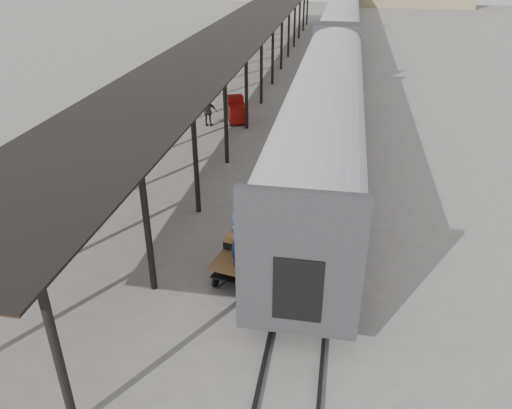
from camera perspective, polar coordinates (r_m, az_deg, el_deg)
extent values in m
plane|color=slate|center=(17.05, -4.93, -5.92)|extent=(160.00, 160.00, 0.00)
cube|color=silver|center=(22.71, 7.92, 10.06)|extent=(3.00, 24.00, 2.90)
cube|color=#28282B|center=(11.94, 4.92, -7.33)|extent=(3.04, 0.22, 3.50)
cube|color=black|center=(22.55, 4.13, 12.52)|extent=(0.04, 22.08, 0.65)
cube|color=black|center=(23.28, 7.65, 6.08)|extent=(2.55, 23.04, 0.50)
cube|color=silver|center=(48.14, 9.63, 19.37)|extent=(3.00, 24.00, 2.90)
cube|color=#28282B|center=(36.40, 9.13, 16.73)|extent=(3.04, 0.22, 3.50)
cube|color=black|center=(48.06, 7.79, 20.57)|extent=(0.04, 22.08, 0.65)
cube|color=black|center=(48.41, 9.47, 17.39)|extent=(2.55, 23.04, 0.50)
cube|color=#28282B|center=(62.12, 9.99, 21.21)|extent=(3.04, 0.22, 3.50)
cube|color=black|center=(74.14, 10.07, 20.92)|extent=(2.55, 23.04, 0.50)
cube|color=black|center=(15.16, 1.42, -0.94)|extent=(0.50, 1.70, 2.00)
imported|color=white|center=(15.23, 1.41, -1.40)|extent=(0.72, 0.89, 1.72)
cube|color=#A07745|center=(15.47, -0.17, -3.52)|extent=(0.57, 0.25, 0.42)
cube|color=#422B19|center=(38.72, -1.00, 19.82)|extent=(4.60, 64.00, 0.18)
cube|color=black|center=(38.71, -1.01, 19.99)|extent=(4.90, 64.30, 0.06)
cylinder|color=black|center=(39.49, -4.03, 16.97)|extent=(0.20, 0.20, 4.00)
cylinder|color=black|center=(69.67, 2.42, 21.77)|extent=(0.20, 0.20, 4.00)
cylinder|color=black|center=(11.28, -21.66, -16.01)|extent=(0.20, 0.20, 4.00)
cylinder|color=black|center=(38.73, 2.13, 16.80)|extent=(0.20, 0.20, 4.00)
cylinder|color=black|center=(69.24, 6.03, 21.61)|extent=(0.20, 0.20, 4.00)
cube|color=black|center=(48.58, 8.50, 16.48)|extent=(0.10, 150.00, 0.12)
cube|color=black|center=(48.56, 10.27, 16.35)|extent=(0.10, 150.00, 0.12)
cube|color=brown|center=(15.74, -1.51, -5.50)|extent=(1.75, 2.62, 0.12)
cube|color=black|center=(15.94, -1.49, -6.55)|extent=(1.63, 2.50, 0.06)
cylinder|color=black|center=(15.57, -4.63, -8.71)|extent=(0.17, 0.41, 0.40)
cylinder|color=black|center=(15.22, -1.23, -9.61)|extent=(0.17, 0.41, 0.40)
cylinder|color=black|center=(16.97, -1.71, -5.20)|extent=(0.17, 0.41, 0.40)
cylinder|color=black|center=(16.64, 1.45, -5.93)|extent=(0.17, 0.41, 0.40)
cube|color=#39393B|center=(16.15, -1.35, -3.84)|extent=(0.74, 0.61, 0.22)
cube|color=#A07745|center=(16.11, 0.64, -4.00)|extent=(0.62, 0.56, 0.19)
cube|color=black|center=(15.82, -2.48, -4.56)|extent=(0.68, 0.53, 0.24)
cube|color=#454A2C|center=(15.69, -0.57, -4.99)|extent=(0.55, 0.49, 0.16)
cube|color=#462A1C|center=(15.99, -1.59, -3.28)|extent=(0.69, 0.59, 0.21)
cube|color=#A07745|center=(15.70, -2.50, -3.87)|extent=(0.60, 0.49, 0.21)
cube|color=maroon|center=(29.67, -2.25, 10.52)|extent=(1.54, 1.90, 0.99)
cube|color=maroon|center=(29.89, -2.43, 11.97)|extent=(1.11, 0.96, 0.38)
cylinder|color=black|center=(29.16, -2.88, 9.36)|extent=(0.27, 0.41, 0.39)
cylinder|color=black|center=(29.30, -1.17, 9.48)|extent=(0.27, 0.41, 0.39)
cylinder|color=black|center=(30.29, -3.28, 10.06)|extent=(0.27, 0.41, 0.39)
cylinder|color=black|center=(30.43, -1.62, 10.18)|extent=(0.27, 0.41, 0.39)
imported|color=navy|center=(14.73, -2.05, -3.97)|extent=(0.57, 0.70, 1.67)
imported|color=black|center=(28.99, -5.48, 10.53)|extent=(1.04, 0.51, 1.72)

